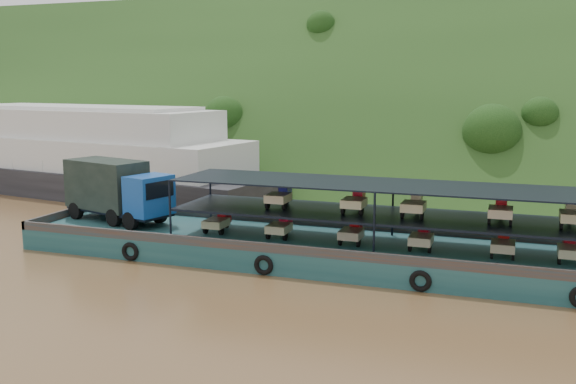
% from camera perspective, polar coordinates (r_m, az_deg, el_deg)
% --- Properties ---
extents(ground, '(160.00, 160.00, 0.00)m').
position_cam_1_polar(ground, '(36.63, 1.37, -5.87)').
color(ground, brown).
rests_on(ground, ground).
extents(hillside, '(140.00, 39.60, 39.60)m').
position_cam_1_polar(hillside, '(71.07, 10.53, 1.59)').
color(hillside, '#1A3312').
rests_on(hillside, ground).
extents(cargo_barge, '(35.00, 7.18, 5.00)m').
position_cam_1_polar(cargo_barge, '(36.22, 0.43, -4.00)').
color(cargo_barge, '#133E43').
rests_on(cargo_barge, ground).
extents(passenger_ferry, '(39.47, 15.35, 7.79)m').
position_cam_1_polar(passenger_ferry, '(61.31, -17.95, 3.18)').
color(passenger_ferry, black).
rests_on(passenger_ferry, ground).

